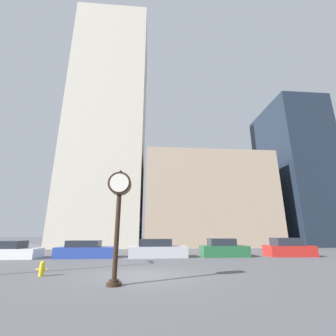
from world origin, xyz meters
name	(u,v)px	position (x,y,z in m)	size (l,w,h in m)	color
ground_plane	(144,276)	(0.00, 0.00, 0.00)	(200.00, 200.00, 0.00)	#515156
building_tall_tower	(110,126)	(-6.77, 24.00, 19.43)	(11.47, 12.00, 38.85)	beige
building_storefront_row	(205,201)	(9.03, 24.00, 6.73)	(18.76, 12.00, 13.45)	tan
building_glass_modern	(294,173)	(24.85, 24.00, 11.83)	(8.11, 12.00, 23.66)	#1E2838
street_clock	(119,202)	(-1.09, -1.89, 3.12)	(0.94, 0.57, 4.48)	black
car_white	(7,251)	(-10.77, 8.15, 0.54)	(4.82, 2.01, 1.30)	silver
car_blue	(86,250)	(-4.81, 8.18, 0.56)	(4.59, 1.73, 1.32)	#28429E
car_silver	(157,249)	(0.89, 8.08, 0.60)	(4.72, 2.02, 1.42)	#BCBCC1
car_green	(223,249)	(6.44, 8.17, 0.61)	(3.86, 1.87, 1.45)	#236038
car_red	(288,248)	(12.04, 8.02, 0.63)	(3.91, 2.09, 1.49)	red
fire_hydrant_near	(42,268)	(-4.69, 0.32, 0.33)	(0.50, 0.22, 0.65)	yellow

